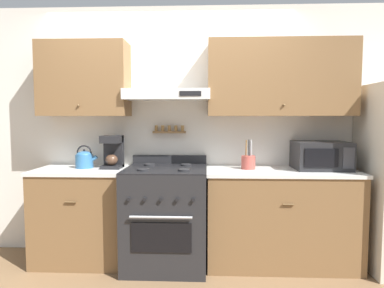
# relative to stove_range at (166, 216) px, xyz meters

# --- Properties ---
(ground_plane) EXTENTS (16.00, 16.00, 0.00)m
(ground_plane) POSITION_rel_stove_range_xyz_m (0.00, -0.25, -0.47)
(ground_plane) COLOR brown
(wall_back) EXTENTS (5.20, 0.46, 2.55)m
(wall_back) POSITION_rel_stove_range_xyz_m (0.12, 0.32, 0.98)
(wall_back) COLOR silver
(wall_back) RESTS_ON ground_plane
(counter_left) EXTENTS (0.89, 0.61, 0.92)m
(counter_left) POSITION_rel_stove_range_xyz_m (-0.83, 0.07, -0.01)
(counter_left) COLOR brown
(counter_left) RESTS_ON ground_plane
(counter_right) EXTENTS (1.43, 0.61, 0.92)m
(counter_right) POSITION_rel_stove_range_xyz_m (1.10, 0.07, -0.01)
(counter_right) COLOR brown
(counter_right) RESTS_ON ground_plane
(stove_range) EXTENTS (0.77, 0.74, 1.03)m
(stove_range) POSITION_rel_stove_range_xyz_m (0.00, 0.00, 0.00)
(stove_range) COLOR #232326
(stove_range) RESTS_ON ground_plane
(tea_kettle) EXTENTS (0.22, 0.17, 0.23)m
(tea_kettle) POSITION_rel_stove_range_xyz_m (-0.82, 0.11, 0.54)
(tea_kettle) COLOR teal
(tea_kettle) RESTS_ON counter_left
(coffee_maker) EXTENTS (0.19, 0.22, 0.32)m
(coffee_maker) POSITION_rel_stove_range_xyz_m (-0.55, 0.14, 0.61)
(coffee_maker) COLOR black
(coffee_maker) RESTS_ON counter_left
(microwave) EXTENTS (0.51, 0.40, 0.27)m
(microwave) POSITION_rel_stove_range_xyz_m (1.49, 0.13, 0.58)
(microwave) COLOR #232326
(microwave) RESTS_ON counter_right
(utensil_crock) EXTENTS (0.13, 0.13, 0.28)m
(utensil_crock) POSITION_rel_stove_range_xyz_m (0.79, 0.11, 0.52)
(utensil_crock) COLOR #B24C42
(utensil_crock) RESTS_ON counter_right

